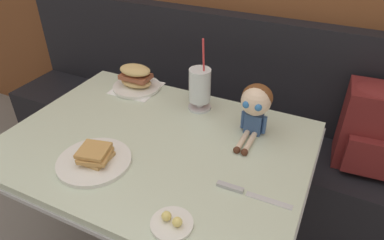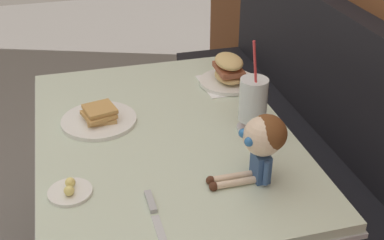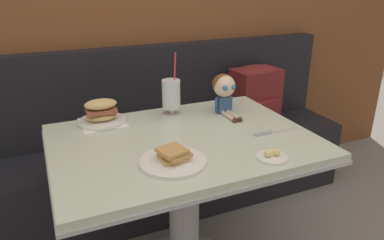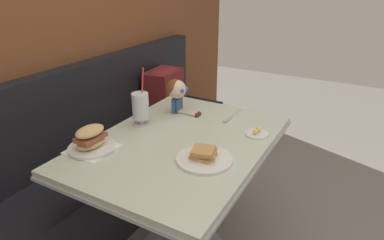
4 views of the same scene
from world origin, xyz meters
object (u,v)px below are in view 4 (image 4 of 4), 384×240
Objects in this scene: butter_saucer at (257,133)px; seated_doll at (177,91)px; toast_plate at (204,157)px; sandwich_plate at (91,140)px; butter_knife at (230,118)px; backpack at (165,92)px; milkshake_glass at (141,107)px.

seated_doll reaches higher than butter_saucer.
toast_plate reaches higher than butter_saucer.
sandwich_plate is 0.78m from butter_knife.
backpack is at bearing 41.05° from seated_doll.
seated_doll is at bearing 100.92° from butter_knife.
milkshake_glass is (0.17, 0.47, 0.09)m from toast_plate.
sandwich_plate is 0.81m from butter_saucer.
butter_saucer is at bearing -122.56° from butter_knife.
butter_saucer is at bearing -119.70° from backpack.
toast_plate is at bearing -136.78° from seated_doll.
seated_doll reaches higher than butter_knife.
milkshake_glass is 0.34m from sandwich_plate.
butter_knife is at bearing -79.08° from seated_doll.
milkshake_glass is 0.62m from butter_saucer.
toast_plate is 0.38m from butter_saucer.
milkshake_glass is at bearing 107.58° from butter_saucer.
seated_doll is (0.59, -0.11, 0.08)m from sandwich_plate.
seated_doll is at bearing -138.95° from backpack.
toast_plate is 1.15× the size of seated_doll.
butter_knife is 0.81m from backpack.
milkshake_glass is 0.51m from butter_knife.
milkshake_glass is 1.34× the size of butter_knife.
sandwich_plate is 0.54× the size of backpack.
butter_saucer is at bearing -49.93° from sandwich_plate.
butter_saucer is at bearing -97.48° from seated_doll.
toast_plate is 1.14× the size of sandwich_plate.
butter_knife is (0.32, -0.39, -0.10)m from milkshake_glass.
sandwich_plate reaches higher than butter_knife.
toast_plate is 1.19m from backpack.
sandwich_plate is 0.94× the size of butter_knife.
backpack is at bearing 24.48° from milkshake_glass.
butter_saucer is 0.30× the size of backpack.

